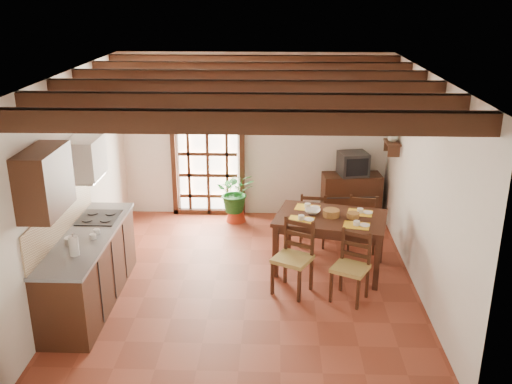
{
  "coord_description": "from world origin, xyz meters",
  "views": [
    {
      "loc": [
        0.36,
        -6.91,
        3.78
      ],
      "look_at": [
        0.1,
        0.4,
        1.15
      ],
      "focal_mm": 40.0,
      "sensor_mm": 36.0,
      "label": 1
    }
  ],
  "objects_px": {
    "chair_near_left": "(293,271)",
    "dining_table": "(331,223)",
    "potted_plant": "(236,190)",
    "pendant_lamp": "(335,124)",
    "sideboard": "(351,198)",
    "crt_tv": "(353,164)",
    "kitchen_counter": "(89,268)",
    "chair_near_right": "(350,279)",
    "chair_far_left": "(313,228)",
    "chair_far_right": "(361,232)"
  },
  "relations": [
    {
      "from": "kitchen_counter",
      "to": "chair_far_left",
      "type": "relative_size",
      "value": 2.57
    },
    {
      "from": "kitchen_counter",
      "to": "pendant_lamp",
      "type": "xyz_separation_m",
      "value": [
        3.09,
        1.1,
        1.6
      ]
    },
    {
      "from": "chair_near_left",
      "to": "crt_tv",
      "type": "height_order",
      "value": "crt_tv"
    },
    {
      "from": "kitchen_counter",
      "to": "dining_table",
      "type": "bearing_deg",
      "value": 17.85
    },
    {
      "from": "crt_tv",
      "to": "pendant_lamp",
      "type": "xyz_separation_m",
      "value": [
        -0.52,
        -1.72,
        1.06
      ]
    },
    {
      "from": "potted_plant",
      "to": "crt_tv",
      "type": "bearing_deg",
      "value": 3.2
    },
    {
      "from": "chair_near_right",
      "to": "chair_far_left",
      "type": "relative_size",
      "value": 1.03
    },
    {
      "from": "kitchen_counter",
      "to": "chair_near_right",
      "type": "xyz_separation_m",
      "value": [
        3.28,
        0.17,
        -0.19
      ]
    },
    {
      "from": "pendant_lamp",
      "to": "chair_far_left",
      "type": "bearing_deg",
      "value": 104.33
    },
    {
      "from": "dining_table",
      "to": "crt_tv",
      "type": "distance_m",
      "value": 1.92
    },
    {
      "from": "potted_plant",
      "to": "chair_near_right",
      "type": "bearing_deg",
      "value": -57.34
    },
    {
      "from": "dining_table",
      "to": "crt_tv",
      "type": "xyz_separation_m",
      "value": [
        0.52,
        1.82,
        0.31
      ]
    },
    {
      "from": "crt_tv",
      "to": "dining_table",
      "type": "bearing_deg",
      "value": -117.91
    },
    {
      "from": "chair_near_left",
      "to": "pendant_lamp",
      "type": "bearing_deg",
      "value": 82.8
    },
    {
      "from": "chair_far_right",
      "to": "sideboard",
      "type": "relative_size",
      "value": 0.96
    },
    {
      "from": "chair_near_left",
      "to": "pendant_lamp",
      "type": "height_order",
      "value": "pendant_lamp"
    },
    {
      "from": "dining_table",
      "to": "pendant_lamp",
      "type": "bearing_deg",
      "value": 103.25
    },
    {
      "from": "pendant_lamp",
      "to": "chair_near_left",
      "type": "bearing_deg",
      "value": -125.15
    },
    {
      "from": "chair_near_left",
      "to": "dining_table",
      "type": "bearing_deg",
      "value": 78.9
    },
    {
      "from": "chair_near_right",
      "to": "crt_tv",
      "type": "height_order",
      "value": "crt_tv"
    },
    {
      "from": "chair_far_right",
      "to": "potted_plant",
      "type": "height_order",
      "value": "potted_plant"
    },
    {
      "from": "pendant_lamp",
      "to": "chair_near_right",
      "type": "bearing_deg",
      "value": -78.38
    },
    {
      "from": "chair_near_left",
      "to": "chair_far_left",
      "type": "bearing_deg",
      "value": 104.78
    },
    {
      "from": "chair_near_left",
      "to": "sideboard",
      "type": "relative_size",
      "value": 1.0
    },
    {
      "from": "kitchen_counter",
      "to": "chair_near_right",
      "type": "height_order",
      "value": "kitchen_counter"
    },
    {
      "from": "chair_near_right",
      "to": "chair_near_left",
      "type": "bearing_deg",
      "value": -165.56
    },
    {
      "from": "chair_far_right",
      "to": "potted_plant",
      "type": "xyz_separation_m",
      "value": [
        -1.98,
        1.06,
        0.28
      ]
    },
    {
      "from": "chair_far_left",
      "to": "sideboard",
      "type": "xyz_separation_m",
      "value": [
        0.7,
        1.0,
        0.14
      ]
    },
    {
      "from": "chair_near_right",
      "to": "pendant_lamp",
      "type": "distance_m",
      "value": 2.03
    },
    {
      "from": "kitchen_counter",
      "to": "crt_tv",
      "type": "xyz_separation_m",
      "value": [
        3.61,
        2.82,
        0.54
      ]
    },
    {
      "from": "chair_near_left",
      "to": "sideboard",
      "type": "bearing_deg",
      "value": 95.07
    },
    {
      "from": "sideboard",
      "to": "chair_far_left",
      "type": "bearing_deg",
      "value": -130.02
    },
    {
      "from": "chair_far_left",
      "to": "crt_tv",
      "type": "relative_size",
      "value": 1.65
    },
    {
      "from": "crt_tv",
      "to": "chair_far_right",
      "type": "bearing_deg",
      "value": -101.02
    },
    {
      "from": "sideboard",
      "to": "crt_tv",
      "type": "relative_size",
      "value": 1.82
    },
    {
      "from": "potted_plant",
      "to": "pendant_lamp",
      "type": "relative_size",
      "value": 2.17
    },
    {
      "from": "dining_table",
      "to": "chair_near_right",
      "type": "relative_size",
      "value": 1.85
    },
    {
      "from": "chair_near_right",
      "to": "chair_far_right",
      "type": "bearing_deg",
      "value": 104.59
    },
    {
      "from": "potted_plant",
      "to": "pendant_lamp",
      "type": "xyz_separation_m",
      "value": [
        1.44,
        -1.61,
        1.51
      ]
    },
    {
      "from": "dining_table",
      "to": "kitchen_counter",
      "type": "bearing_deg",
      "value": -148.9
    },
    {
      "from": "dining_table",
      "to": "chair_near_right",
      "type": "height_order",
      "value": "chair_near_right"
    },
    {
      "from": "kitchen_counter",
      "to": "sideboard",
      "type": "distance_m",
      "value": 4.58
    },
    {
      "from": "chair_far_left",
      "to": "sideboard",
      "type": "height_order",
      "value": "chair_far_left"
    },
    {
      "from": "chair_far_left",
      "to": "crt_tv",
      "type": "xyz_separation_m",
      "value": [
        0.7,
        1.0,
        0.74
      ]
    },
    {
      "from": "sideboard",
      "to": "pendant_lamp",
      "type": "height_order",
      "value": "pendant_lamp"
    },
    {
      "from": "sideboard",
      "to": "pendant_lamp",
      "type": "distance_m",
      "value": 2.46
    },
    {
      "from": "dining_table",
      "to": "potted_plant",
      "type": "relative_size",
      "value": 0.91
    },
    {
      "from": "sideboard",
      "to": "chair_near_right",
      "type": "bearing_deg",
      "value": -101.98
    },
    {
      "from": "sideboard",
      "to": "potted_plant",
      "type": "height_order",
      "value": "potted_plant"
    },
    {
      "from": "crt_tv",
      "to": "potted_plant",
      "type": "relative_size",
      "value": 0.29
    }
  ]
}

